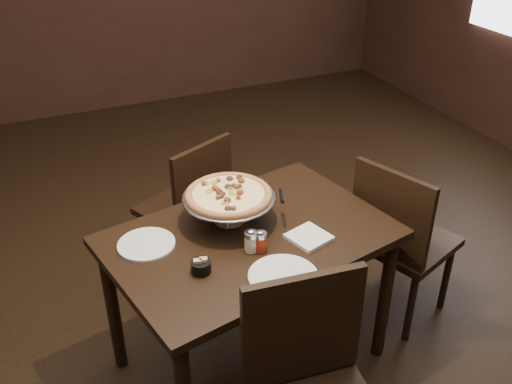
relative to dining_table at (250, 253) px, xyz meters
name	(u,v)px	position (x,y,z in m)	size (l,w,h in m)	color
room	(241,83)	(-0.01, 0.04, 0.76)	(6.04, 7.04, 2.84)	black
dining_table	(250,253)	(0.00, 0.00, 0.00)	(1.31, 1.01, 0.74)	black
pizza_stand	(229,195)	(-0.04, 0.13, 0.23)	(0.40, 0.40, 0.17)	#B3B3BA
parmesan_shaker	(251,241)	(-0.04, -0.11, 0.15)	(0.06, 0.06, 0.10)	beige
pepper_flake_shaker	(260,241)	(-0.01, -0.12, 0.14)	(0.05, 0.05, 0.10)	#9A220E
packet_caddy	(201,266)	(-0.27, -0.16, 0.12)	(0.08, 0.08, 0.06)	black
napkin_stack	(309,237)	(0.21, -0.13, 0.11)	(0.16, 0.16, 0.02)	white
plate_left	(146,244)	(-0.42, 0.10, 0.10)	(0.24, 0.24, 0.01)	white
plate_near	(283,277)	(0.00, -0.32, 0.10)	(0.27, 0.27, 0.01)	white
serving_spatula	(282,196)	(0.16, 0.03, 0.23)	(0.13, 0.13, 0.02)	#B3B3BA
chair_far	(190,204)	(-0.04, 0.74, -0.16)	(0.54, 0.54, 0.87)	black
chair_side	(400,237)	(0.81, -0.01, -0.14)	(0.54, 0.54, 0.91)	black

